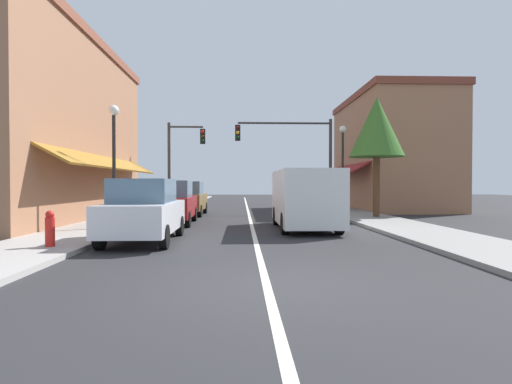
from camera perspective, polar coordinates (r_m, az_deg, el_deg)
ground_plane at (r=24.58m, az=-1.11°, el=-2.71°), size 80.00×80.00×0.00m
sidewalk_left at (r=25.09m, az=-13.78°, el=-2.52°), size 2.60×56.00×0.12m
sidewalk_right at (r=25.27m, az=11.47°, el=-2.49°), size 2.60×56.00×0.12m
lane_center_stripe at (r=24.58m, az=-1.11°, el=-2.70°), size 0.14×52.00×0.01m
storefront_left_block at (r=20.77m, az=-28.21°, el=7.80°), size 6.66×14.20×8.20m
storefront_right_block at (r=28.35m, az=18.23°, el=5.21°), size 6.49×10.20×7.37m
parked_car_nearest_left at (r=11.88m, az=-15.34°, el=-2.54°), size 1.81×4.12×1.77m
parked_car_second_left at (r=16.92m, az=-11.72°, el=-1.46°), size 1.86×4.14×1.77m
parked_car_third_left at (r=21.67m, az=-9.56°, el=-0.90°), size 1.82×4.12×1.77m
van_in_lane at (r=14.87m, az=6.78°, el=-0.76°), size 2.01×5.19×2.12m
traffic_signal_mast_arm at (r=23.94m, az=5.64°, el=6.19°), size 5.65×0.50×5.43m
traffic_signal_left_corner at (r=25.29m, az=-10.43°, el=5.29°), size 2.30×0.50×5.37m
street_lamp_left_near at (r=15.02m, az=-19.22°, el=6.19°), size 0.36×0.36×4.36m
street_lamp_right_mid at (r=22.41m, az=12.01°, el=5.11°), size 0.36×0.36×4.75m
tree_right_near at (r=19.87m, az=16.49°, el=8.60°), size 2.51×2.51×5.66m
fire_hydrant at (r=11.06m, az=-26.81°, el=-4.59°), size 0.22×0.22×0.87m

